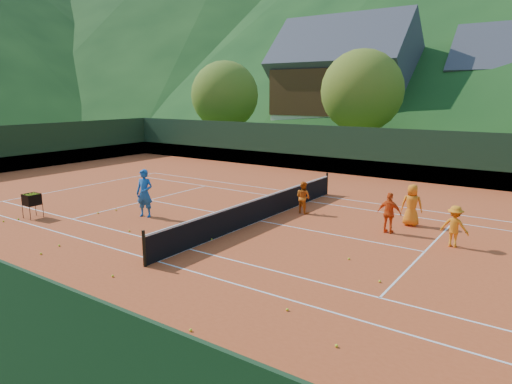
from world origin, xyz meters
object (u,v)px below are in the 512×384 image
Objects in this scene: coach at (145,193)px; tennis_net at (260,209)px; student_d at (455,226)px; student_c at (412,205)px; chalet_left at (344,87)px; ball_hopper at (32,200)px; student_b at (389,213)px; student_a at (303,197)px.

tennis_net is at bearing 9.11° from coach.
student_d is 0.12× the size of tennis_net.
chalet_left is (-15.13, 27.23, 4.82)m from student_c.
student_d is at bearing 8.57° from tennis_net.
ball_hopper is (-3.63, -2.74, -0.24)m from coach.
student_a is at bearing -10.00° from student_b.
student_d is at bearing -175.63° from student_a.
student_a is 4.38m from student_c.
chalet_left is at bearing -73.39° from student_c.
coach is at bearing 53.73° from student_a.
coach reaches higher than student_a.
coach reaches higher than tennis_net.
coach is 11.71m from student_d.
chalet_left is at bearing -61.92° from student_b.
student_a reaches higher than ball_hopper.
student_d is (11.26, 3.20, -0.29)m from coach.
student_c reaches higher than student_a.
ball_hopper is (-12.62, -6.21, -0.00)m from student_b.
student_a is 0.11× the size of tennis_net.
student_a is at bearing 22.30° from coach.
student_a is at bearing 69.02° from tennis_net.
chalet_left is (-14.75, 28.67, 4.88)m from student_b.
ball_hopper is (-7.87, -4.89, 0.25)m from tennis_net.
coach reaches higher than student_c.
student_a is (5.04, 4.23, -0.31)m from coach.
coach is 1.42× the size of student_d.
coach is 1.22× the size of student_c.
student_d is 0.10× the size of chalet_left.
coach is at bearing -79.84° from chalet_left.
student_c is at bearing 28.42° from tennis_net.
student_c is (0.37, 1.45, 0.06)m from student_b.
chalet_left reaches higher than student_c.
chalet_left reaches higher than tennis_net.
ball_hopper is at bearing 18.07° from student_c.
student_a is 30.34m from chalet_left.
tennis_net is at bearing 11.08° from student_d.
student_c is at bearing 10.01° from coach.
student_d is 1.39× the size of ball_hopper.
student_b is 0.93× the size of student_c.
chalet_left reaches higher than ball_hopper.
student_c is 31.52m from chalet_left.
ball_hopper is at bearing -86.50° from chalet_left.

